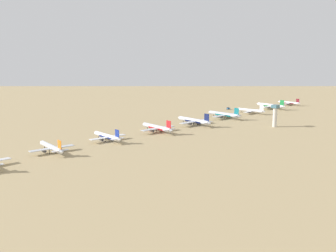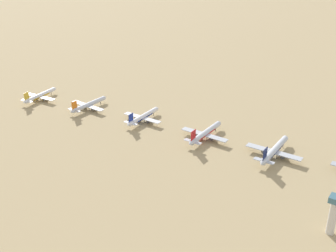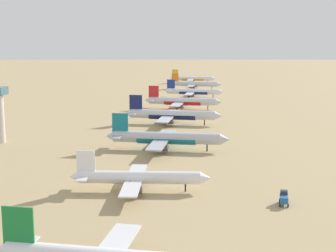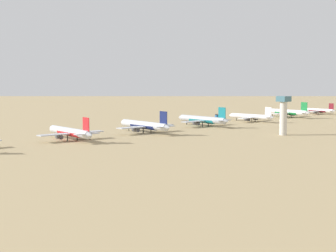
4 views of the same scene
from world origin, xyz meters
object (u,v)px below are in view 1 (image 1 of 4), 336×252
(parked_jet_4, at_px, (194,121))
(parked_jet_7, at_px, (51,147))
(parked_jet_3, at_px, (224,114))
(parked_jet_1, at_px, (271,106))
(parked_jet_6, at_px, (107,136))
(parked_jet_2, at_px, (251,110))
(parked_jet_5, at_px, (157,128))
(control_tower, at_px, (275,114))
(parked_jet_0, at_px, (289,103))
(service_truck, at_px, (228,108))

(parked_jet_4, distance_m, parked_jet_7, 184.62)
(parked_jet_3, height_order, parked_jet_4, parked_jet_4)
(parked_jet_1, distance_m, parked_jet_4, 185.15)
(parked_jet_4, height_order, parked_jet_6, parked_jet_4)
(parked_jet_2, distance_m, parked_jet_6, 246.95)
(parked_jet_5, height_order, control_tower, control_tower)
(parked_jet_1, height_order, parked_jet_6, parked_jet_1)
(parked_jet_3, bearing_deg, parked_jet_0, -84.60)
(parked_jet_0, relative_size, service_truck, 7.68)
(parked_jet_2, xyz_separation_m, control_tower, (-80.20, 60.93, 10.13))
(parked_jet_6, bearing_deg, parked_jet_7, 96.69)
(parked_jet_2, height_order, parked_jet_5, parked_jet_5)
(parked_jet_7, relative_size, service_truck, 9.25)
(parked_jet_6, height_order, service_truck, parked_jet_6)
(parked_jet_2, bearing_deg, parked_jet_1, -81.50)
(parked_jet_6, bearing_deg, parked_jet_2, -86.38)
(parked_jet_0, xyz_separation_m, parked_jet_5, (-29.00, 302.10, 1.19))
(parked_jet_0, xyz_separation_m, parked_jet_6, (-30.24, 366.18, 0.75))
(parked_jet_0, bearing_deg, control_tower, 117.70)
(parked_jet_0, xyz_separation_m, parked_jet_1, (-5.51, 58.59, 1.15))
(parked_jet_4, relative_size, parked_jet_6, 1.15)
(parked_jet_1, height_order, parked_jet_5, parked_jet_5)
(parked_jet_1, bearing_deg, parked_jet_3, 95.42)
(service_truck, bearing_deg, parked_jet_5, 107.67)
(parked_jet_3, xyz_separation_m, control_tower, (-77.90, 1.50, 9.34))
(parked_jet_4, bearing_deg, parked_jet_1, -83.80)
(parked_jet_0, height_order, parked_jet_7, parked_jet_7)
(control_tower, bearing_deg, parked_jet_0, -62.30)
(parked_jet_7, distance_m, service_truck, 319.54)
(parked_jet_0, bearing_deg, parked_jet_2, 96.97)
(parked_jet_3, distance_m, control_tower, 78.47)
(parked_jet_1, height_order, service_truck, parked_jet_1)
(parked_jet_3, height_order, service_truck, parked_jet_3)
(parked_jet_1, xyz_separation_m, parked_jet_4, (-20.00, 184.06, 0.30))
(parked_jet_6, bearing_deg, parked_jet_3, -85.93)
(parked_jet_2, relative_size, parked_jet_6, 0.95)
(parked_jet_5, bearing_deg, parked_jet_0, -84.52)
(service_truck, bearing_deg, parked_jet_7, 102.30)
(parked_jet_5, bearing_deg, parked_jet_6, 91.11)
(parked_jet_4, relative_size, service_truck, 10.54)
(parked_jet_7, bearing_deg, parked_jet_6, -83.31)
(parked_jet_7, xyz_separation_m, control_tower, (-57.48, -246.24, 9.84))
(parked_jet_7, height_order, service_truck, parked_jet_7)
(parked_jet_7, xyz_separation_m, service_truck, (68.04, -312.20, -2.61))
(parked_jet_5, bearing_deg, control_tower, -118.46)
(parked_jet_1, bearing_deg, parked_jet_2, 98.50)
(parked_jet_5, bearing_deg, service_truck, -72.33)
(parked_jet_5, distance_m, service_truck, 196.70)
(parked_jet_6, height_order, control_tower, control_tower)
(parked_jet_2, distance_m, parked_jet_5, 182.94)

